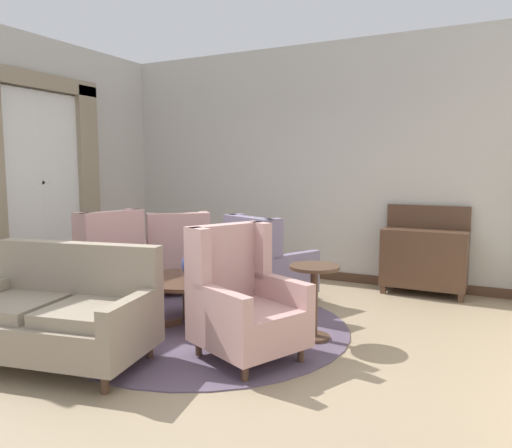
{
  "coord_description": "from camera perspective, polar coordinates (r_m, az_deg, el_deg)",
  "views": [
    {
      "loc": [
        2.55,
        -3.61,
        1.57
      ],
      "look_at": [
        0.26,
        0.87,
        0.99
      ],
      "focal_mm": 34.24,
      "sensor_mm": 36.0,
      "label": 1
    }
  ],
  "objects": [
    {
      "name": "window_with_curtains",
      "position": [
        6.95,
        -23.61,
        5.75
      ],
      "size": [
        0.12,
        1.82,
        2.63
      ],
      "color": "silver"
    },
    {
      "name": "armchair_foreground_right",
      "position": [
        5.71,
        -17.65,
        -4.82
      ],
      "size": [
        0.93,
        0.88,
        1.11
      ],
      "rotation": [
        0.0,
        0.0,
        4.51
      ],
      "color": "tan",
      "rests_on": "ground"
    },
    {
      "name": "baseboard_back",
      "position": [
        7.11,
        5.45,
        -5.68
      ],
      "size": [
        5.83,
        0.03,
        0.12
      ],
      "primitive_type": "cube",
      "color": "#4C3323",
      "rests_on": "ground"
    },
    {
      "name": "armchair_near_window",
      "position": [
        4.07,
        -1.59,
        -9.18
      ],
      "size": [
        1.02,
        0.99,
        1.09
      ],
      "rotation": [
        0.0,
        0.0,
        7.44
      ],
      "color": "tan",
      "rests_on": "ground"
    },
    {
      "name": "ground",
      "position": [
        4.69,
        -7.93,
        -12.99
      ],
      "size": [
        8.16,
        8.16,
        0.0
      ],
      "primitive_type": "plane",
      "color": "#9E896B"
    },
    {
      "name": "coffee_table",
      "position": [
        4.98,
        -8.04,
        -7.09
      ],
      "size": [
        0.97,
        0.97,
        0.47
      ],
      "color": "#4C3323",
      "rests_on": "ground"
    },
    {
      "name": "area_rug",
      "position": [
        4.92,
        -5.88,
        -11.94
      ],
      "size": [
        2.8,
        2.8,
        0.01
      ],
      "primitive_type": "cylinder",
      "color": "#5B4C60",
      "rests_on": "ground"
    },
    {
      "name": "sideboard",
      "position": [
        6.38,
        19.04,
        -3.66
      ],
      "size": [
        1.0,
        0.44,
        1.1
      ],
      "color": "#4C3323",
      "rests_on": "ground"
    },
    {
      "name": "settee",
      "position": [
        4.28,
        -22.07,
        -9.81
      ],
      "size": [
        1.65,
        1.1,
        0.94
      ],
      "rotation": [
        0.0,
        0.0,
        0.2
      ],
      "color": "gray",
      "rests_on": "ground"
    },
    {
      "name": "wall_back",
      "position": [
        7.01,
        5.75,
        7.07
      ],
      "size": [
        5.99,
        0.08,
        3.26
      ],
      "primitive_type": "cube",
      "color": "#BCB7AD",
      "rests_on": "ground"
    },
    {
      "name": "armchair_near_sideboard",
      "position": [
        6.23,
        -9.28,
        -4.01
      ],
      "size": [
        1.15,
        1.16,
        1.03
      ],
      "rotation": [
        0.0,
        0.0,
        3.9
      ],
      "color": "tan",
      "rests_on": "ground"
    },
    {
      "name": "porcelain_vase",
      "position": [
        4.95,
        -7.86,
        -4.56
      ],
      "size": [
        0.15,
        0.15,
        0.34
      ],
      "color": "#384C93",
      "rests_on": "coffee_table"
    },
    {
      "name": "armchair_back_corner",
      "position": [
        5.6,
        1.18,
        -5.06
      ],
      "size": [
        1.01,
        1.06,
        1.03
      ],
      "rotation": [
        0.0,
        0.0,
        2.72
      ],
      "color": "slate",
      "rests_on": "ground"
    },
    {
      "name": "wall_left",
      "position": [
        7.07,
        -23.72,
        6.55
      ],
      "size": [
        0.08,
        4.08,
        3.26
      ],
      "primitive_type": "cube",
      "color": "#BCB7AD",
      "rests_on": "ground"
    },
    {
      "name": "side_table",
      "position": [
        4.5,
        6.8,
        -8.31
      ],
      "size": [
        0.45,
        0.45,
        0.69
      ],
      "color": "#4C3323",
      "rests_on": "ground"
    }
  ]
}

